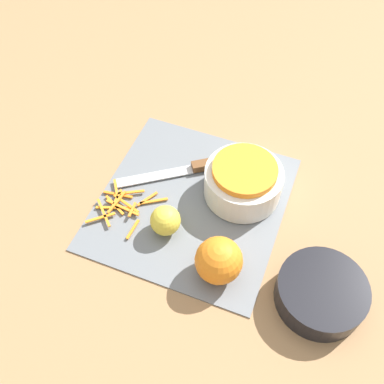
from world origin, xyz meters
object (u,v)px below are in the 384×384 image
object	(u,v)px
knife	(200,166)
bowl_speckled	(243,181)
bowl_dark	(321,293)
lemon	(165,220)
orange_left	(219,260)

from	to	relation	value
knife	bowl_speckled	bearing A→B (deg)	129.25
bowl_dark	knife	bearing A→B (deg)	-123.67
knife	lemon	world-z (taller)	lemon
lemon	knife	bearing A→B (deg)	177.24
bowl_dark	orange_left	distance (m)	0.18
bowl_dark	lemon	distance (m)	0.30
knife	orange_left	xyz separation A→B (m)	(0.21, 0.11, 0.03)
bowl_speckled	orange_left	distance (m)	0.18
knife	orange_left	distance (m)	0.24
bowl_dark	knife	size ratio (longest dim) A/B	0.69
bowl_dark	orange_left	size ratio (longest dim) A/B	1.83
orange_left	lemon	bearing A→B (deg)	-111.93
orange_left	lemon	distance (m)	0.13
orange_left	lemon	xyz separation A→B (m)	(-0.05, -0.12, -0.01)
knife	bowl_dark	bearing A→B (deg)	111.22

